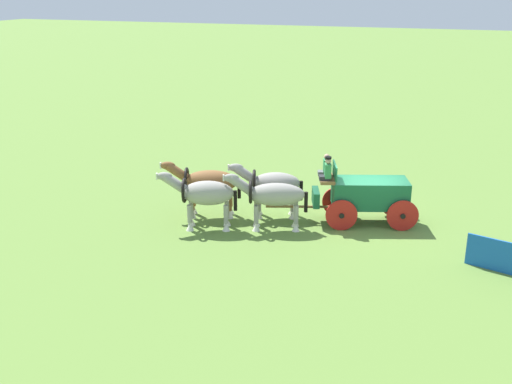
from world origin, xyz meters
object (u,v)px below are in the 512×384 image
object	(u,v)px
show_wagon	(365,194)
draft_horse_lead_off	(207,183)
draft_horse_lead_near	(204,194)
draft_horse_rear_off	(272,185)
draft_horse_rear_near	(272,196)

from	to	relation	value
show_wagon	draft_horse_lead_off	size ratio (longest dim) A/B	1.86
show_wagon	draft_horse_lead_near	world-z (taller)	show_wagon
draft_horse_rear_off	draft_horse_rear_near	bearing A→B (deg)	108.92
draft_horse_rear_near	draft_horse_lead_off	bearing A→B (deg)	-7.57
show_wagon	draft_horse_rear_near	distance (m)	3.69
draft_horse_lead_near	draft_horse_rear_off	bearing A→B (deg)	-134.31
draft_horse_rear_near	draft_horse_lead_near	world-z (taller)	draft_horse_lead_near
show_wagon	draft_horse_lead_off	world-z (taller)	show_wagon
draft_horse_lead_near	draft_horse_lead_off	size ratio (longest dim) A/B	0.95
draft_horse_lead_near	draft_horse_rear_near	bearing A→B (deg)	-160.95
draft_horse_lead_near	show_wagon	bearing A→B (deg)	-154.99
show_wagon	draft_horse_lead_off	bearing A→B (deg)	13.09
draft_horse_rear_near	draft_horse_lead_off	xyz separation A→B (m)	(2.88, -0.38, 0.07)
draft_horse_rear_near	draft_horse_lead_off	distance (m)	2.90
show_wagon	draft_horse_rear_off	distance (m)	3.69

